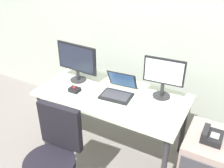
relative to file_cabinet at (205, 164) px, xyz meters
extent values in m
plane|color=slate|center=(-1.02, 0.05, -0.31)|extent=(8.00, 8.00, 0.00)
cube|color=#A3AC9F|center=(-1.02, 0.79, 1.09)|extent=(6.00, 0.10, 2.80)
cube|color=beige|center=(-1.02, 0.05, 0.42)|extent=(1.53, 0.78, 0.03)
cylinder|color=#2D2D33|center=(-1.73, -0.28, 0.05)|extent=(0.05, 0.05, 0.71)
cylinder|color=#2D2D33|center=(-0.31, -0.28, 0.05)|extent=(0.05, 0.05, 0.71)
cylinder|color=#2D2D33|center=(-1.73, 0.38, 0.05)|extent=(0.05, 0.05, 0.71)
cylinder|color=#2D2D33|center=(-0.31, 0.38, 0.05)|extent=(0.05, 0.05, 0.71)
cube|color=gray|center=(0.00, 0.00, 0.00)|extent=(0.42, 0.52, 0.62)
cube|color=black|center=(0.00, -0.02, 0.34)|extent=(0.17, 0.20, 0.06)
cube|color=black|center=(-0.06, -0.02, 0.38)|extent=(0.05, 0.18, 0.04)
cube|color=gray|center=(0.02, -0.03, 0.37)|extent=(0.07, 0.08, 0.01)
cylinder|color=black|center=(-1.15, -0.81, 0.16)|extent=(0.44, 0.44, 0.07)
cube|color=black|center=(-1.16, -0.61, 0.42)|extent=(0.40, 0.09, 0.42)
cylinder|color=#262628|center=(-1.50, 0.13, 0.44)|extent=(0.18, 0.18, 0.01)
cylinder|color=#262628|center=(-1.50, 0.13, 0.50)|extent=(0.04, 0.04, 0.11)
cube|color=black|center=(-1.50, 0.13, 0.70)|extent=(0.50, 0.05, 0.31)
cube|color=#1E2333|center=(-1.50, 0.12, 0.70)|extent=(0.46, 0.03, 0.27)
cylinder|color=#262628|center=(-0.56, 0.25, 0.44)|extent=(0.18, 0.18, 0.01)
cylinder|color=#262628|center=(-0.56, 0.25, 0.51)|extent=(0.04, 0.04, 0.14)
cube|color=black|center=(-0.56, 0.25, 0.71)|extent=(0.40, 0.06, 0.26)
cube|color=silver|center=(-0.56, 0.24, 0.71)|extent=(0.37, 0.04, 0.23)
cube|color=silver|center=(-0.52, -0.23, 0.44)|extent=(0.41, 0.15, 0.02)
cube|color=white|center=(-0.52, -0.23, 0.46)|extent=(0.38, 0.13, 0.01)
cube|color=black|center=(-0.96, 0.02, 0.44)|extent=(0.33, 0.25, 0.02)
cube|color=#38383D|center=(-0.96, 0.02, 0.45)|extent=(0.29, 0.19, 0.00)
cube|color=black|center=(-0.97, 0.18, 0.55)|extent=(0.32, 0.13, 0.20)
cube|color=#335999|center=(-0.97, 0.17, 0.55)|extent=(0.28, 0.11, 0.18)
cube|color=black|center=(-1.39, -0.09, 0.45)|extent=(0.11, 0.09, 0.04)
sphere|color=maroon|center=(-1.39, -0.09, 0.48)|extent=(0.04, 0.04, 0.04)
cylinder|color=#2A508F|center=(-1.54, 0.35, 0.49)|extent=(0.08, 0.08, 0.12)
torus|color=#304E87|center=(-1.49, 0.35, 0.49)|extent=(0.01, 0.07, 0.07)
cube|color=white|center=(-1.18, 0.28, 0.44)|extent=(0.17, 0.22, 0.01)
camera|label=1|loc=(0.06, -1.91, 1.81)|focal=40.87mm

